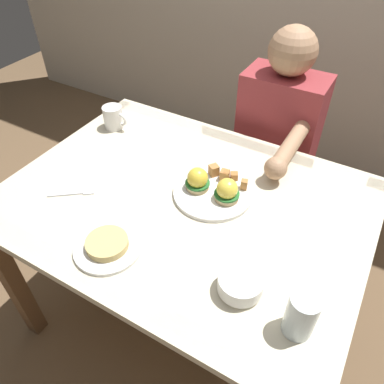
# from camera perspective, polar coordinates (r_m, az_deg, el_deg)

# --- Properties ---
(ground_plane) EXTENTS (6.00, 6.00, 0.00)m
(ground_plane) POSITION_cam_1_polar(r_m,az_deg,el_deg) (1.84, -0.86, -17.98)
(ground_plane) COLOR brown
(dining_table) EXTENTS (1.20, 0.90, 0.74)m
(dining_table) POSITION_cam_1_polar(r_m,az_deg,el_deg) (1.33, -1.14, -4.24)
(dining_table) COLOR beige
(dining_table) RESTS_ON ground_plane
(eggs_benedict_plate) EXTENTS (0.27, 0.27, 0.09)m
(eggs_benedict_plate) POSITION_cam_1_polar(r_m,az_deg,el_deg) (1.25, 3.27, 0.56)
(eggs_benedict_plate) COLOR white
(eggs_benedict_plate) RESTS_ON dining_table
(fruit_bowl) EXTENTS (0.12, 0.12, 0.05)m
(fruit_bowl) POSITION_cam_1_polar(r_m,az_deg,el_deg) (1.00, 7.38, -13.85)
(fruit_bowl) COLOR white
(fruit_bowl) RESTS_ON dining_table
(coffee_mug) EXTENTS (0.11, 0.08, 0.09)m
(coffee_mug) POSITION_cam_1_polar(r_m,az_deg,el_deg) (1.61, -11.97, 11.24)
(coffee_mug) COLOR white
(coffee_mug) RESTS_ON dining_table
(fork) EXTENTS (0.13, 0.11, 0.00)m
(fork) POSITION_cam_1_polar(r_m,az_deg,el_deg) (1.33, -17.65, -0.20)
(fork) COLOR silver
(fork) RESTS_ON dining_table
(water_glass_near) EXTENTS (0.07, 0.07, 0.13)m
(water_glass_near) POSITION_cam_1_polar(r_m,az_deg,el_deg) (0.95, 16.32, -17.89)
(water_glass_near) COLOR silver
(water_glass_near) RESTS_ON dining_table
(side_plate) EXTENTS (0.20, 0.20, 0.04)m
(side_plate) POSITION_cam_1_polar(r_m,az_deg,el_deg) (1.12, -12.85, -8.02)
(side_plate) COLOR white
(side_plate) RESTS_ON dining_table
(diner_person) EXTENTS (0.34, 0.54, 1.14)m
(diner_person) POSITION_cam_1_polar(r_m,az_deg,el_deg) (1.71, 12.67, 7.59)
(diner_person) COLOR #33333D
(diner_person) RESTS_ON ground_plane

